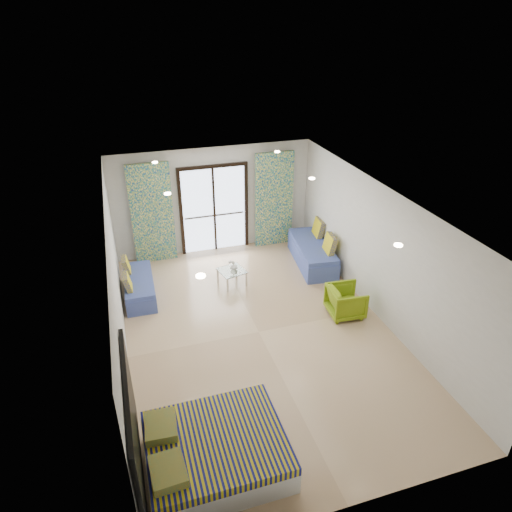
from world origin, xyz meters
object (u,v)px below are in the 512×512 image
object	(u,v)px
bed	(215,451)
daybed_right	(313,252)
daybed_left	(139,286)
coffee_table	(232,272)
armchair	(346,300)

from	to	relation	value
bed	daybed_right	world-z (taller)	daybed_right
daybed_left	daybed_right	size ratio (longest dim) A/B	0.79
daybed_right	coffee_table	xyz separation A→B (m)	(-2.16, -0.36, 0.03)
daybed_right	coffee_table	bearing A→B (deg)	-162.99
bed	daybed_right	distance (m)	6.06
bed	daybed_left	bearing A→B (deg)	97.80
daybed_left	armchair	distance (m)	4.46
daybed_left	coffee_table	bearing A→B (deg)	-2.85
bed	coffee_table	world-z (taller)	bed
daybed_left	armchair	bearing A→B (deg)	-25.15
coffee_table	armchair	distance (m)	2.66
daybed_right	coffee_table	size ratio (longest dim) A/B	3.05
armchair	bed	bearing A→B (deg)	133.15
bed	daybed_left	size ratio (longest dim) A/B	1.17
armchair	daybed_left	bearing A→B (deg)	68.09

